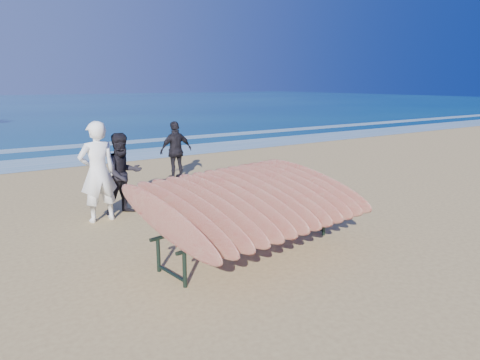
% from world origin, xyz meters
% --- Properties ---
extents(ground, '(120.00, 120.00, 0.00)m').
position_xyz_m(ground, '(0.00, 0.00, 0.00)').
color(ground, tan).
rests_on(ground, ground).
extents(foam_near, '(160.00, 160.00, 0.00)m').
position_xyz_m(foam_near, '(0.00, 10.00, 0.01)').
color(foam_near, white).
rests_on(foam_near, ground).
extents(foam_far, '(160.00, 160.00, 0.00)m').
position_xyz_m(foam_far, '(0.00, 13.50, 0.01)').
color(foam_far, white).
rests_on(foam_far, ground).
extents(surfboard_rack, '(3.50, 2.94, 1.33)m').
position_xyz_m(surfboard_rack, '(-0.40, -0.10, 0.85)').
color(surfboard_rack, '#1B2B23').
rests_on(surfboard_rack, ground).
extents(person_white, '(0.73, 0.50, 1.94)m').
position_xyz_m(person_white, '(-1.94, 2.79, 0.97)').
color(person_white, white).
rests_on(person_white, ground).
extents(person_dark_a, '(0.91, 0.77, 1.67)m').
position_xyz_m(person_dark_a, '(-1.40, 2.97, 0.83)').
color(person_dark_a, black).
rests_on(person_dark_a, ground).
extents(person_dark_b, '(0.97, 0.45, 1.62)m').
position_xyz_m(person_dark_b, '(0.87, 5.34, 0.81)').
color(person_dark_b, black).
rests_on(person_dark_b, ground).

